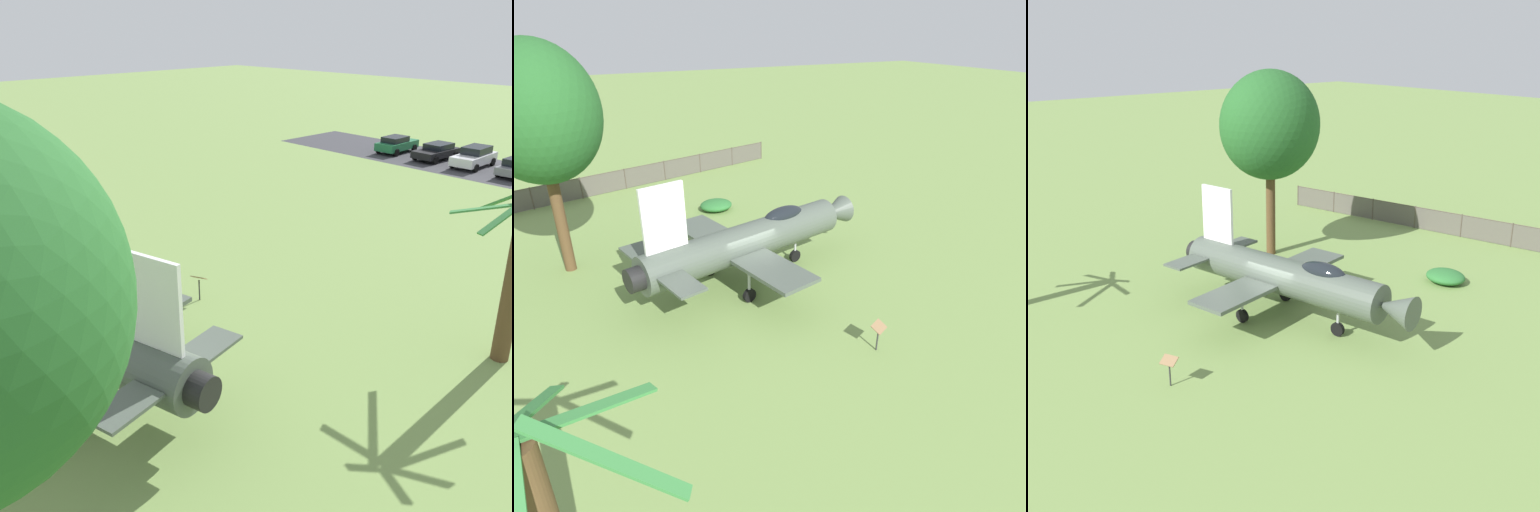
% 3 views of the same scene
% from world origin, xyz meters
% --- Properties ---
extents(ground_plane, '(200.00, 200.00, 0.00)m').
position_xyz_m(ground_plane, '(0.00, 0.00, 0.00)').
color(ground_plane, '#75934C').
extents(display_jet, '(8.74, 11.94, 5.38)m').
position_xyz_m(display_jet, '(-0.08, 0.35, 2.01)').
color(display_jet, '#4C564C').
rests_on(display_jet, ground_plane).
extents(shade_tree, '(5.61, 5.14, 10.22)m').
position_xyz_m(shade_tree, '(-4.94, -7.04, 7.25)').
color(shade_tree, brown).
rests_on(shade_tree, ground_plane).
extents(perimeter_fence, '(5.71, 24.50, 1.46)m').
position_xyz_m(perimeter_fence, '(-15.93, -2.00, 0.78)').
color(perimeter_fence, '#4C4238').
rests_on(perimeter_fence, ground_plane).
extents(shrub_near_fence, '(1.80, 2.01, 0.66)m').
position_xyz_m(shrub_near_fence, '(-9.00, 2.10, 0.33)').
color(shrub_near_fence, '#2D7033').
rests_on(shrub_near_fence, ground_plane).
extents(info_plaque, '(0.61, 0.71, 1.14)m').
position_xyz_m(info_plaque, '(6.80, 2.00, 0.85)').
color(info_plaque, '#333333').
rests_on(info_plaque, ground_plane).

